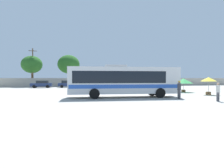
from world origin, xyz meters
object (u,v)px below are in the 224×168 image
(parked_car_second_dark_blue, at_px, (68,84))
(roadside_tree_midleft, at_px, (69,64))
(roadside_tree_left, at_px, (32,65))
(vendor_umbrella_near_gate_green, at_px, (184,81))
(utility_pole_near, at_px, (33,67))
(passenger_waiting_on_apron, at_px, (218,91))
(parked_car_leftmost_dark_blue, at_px, (42,84))
(coach_bus_silver_blue, at_px, (123,80))
(attendant_by_bus_door, at_px, (179,89))
(vendor_umbrella_secondary_yellow, at_px, (209,80))

(parked_car_second_dark_blue, bearing_deg, roadside_tree_midleft, 88.45)
(roadside_tree_left, bearing_deg, vendor_umbrella_near_gate_green, -44.24)
(vendor_umbrella_near_gate_green, bearing_deg, parked_car_second_dark_blue, 132.76)
(parked_car_second_dark_blue, bearing_deg, vendor_umbrella_near_gate_green, -47.24)
(roadside_tree_midleft, bearing_deg, utility_pole_near, -152.10)
(passenger_waiting_on_apron, xyz_separation_m, parked_car_leftmost_dark_blue, (-18.24, 28.54, -0.13))
(coach_bus_silver_blue, xyz_separation_m, vendor_umbrella_near_gate_green, (10.85, 5.14, -0.22))
(vendor_umbrella_near_gate_green, distance_m, parked_car_second_dark_blue, 24.28)
(roadside_tree_left, bearing_deg, parked_car_leftmost_dark_blue, -64.36)
(passenger_waiting_on_apron, bearing_deg, parked_car_leftmost_dark_blue, 122.58)
(attendant_by_bus_door, height_order, roadside_tree_left, roadside_tree_left)
(coach_bus_silver_blue, height_order, roadside_tree_midleft, roadside_tree_midleft)
(parked_car_second_dark_blue, bearing_deg, coach_bus_silver_blue, -76.23)
(passenger_waiting_on_apron, bearing_deg, vendor_umbrella_secondary_yellow, 55.66)
(vendor_umbrella_near_gate_green, height_order, parked_car_leftmost_dark_blue, vendor_umbrella_near_gate_green)
(attendant_by_bus_door, bearing_deg, passenger_waiting_on_apron, -51.05)
(passenger_waiting_on_apron, xyz_separation_m, vendor_umbrella_near_gate_green, (3.65, 10.52, 0.69))
(vendor_umbrella_near_gate_green, distance_m, roadside_tree_midleft, 32.42)
(vendor_umbrella_near_gate_green, bearing_deg, attendant_by_bus_door, -126.38)
(parked_car_second_dark_blue, distance_m, roadside_tree_left, 11.48)
(passenger_waiting_on_apron, relative_size, vendor_umbrella_near_gate_green, 0.64)
(vendor_umbrella_secondary_yellow, bearing_deg, attendant_by_bus_door, -151.62)
(parked_car_leftmost_dark_blue, height_order, parked_car_second_dark_blue, parked_car_second_dark_blue)
(vendor_umbrella_near_gate_green, relative_size, vendor_umbrella_secondary_yellow, 1.18)
(coach_bus_silver_blue, bearing_deg, roadside_tree_midleft, 99.24)
(passenger_waiting_on_apron, height_order, utility_pole_near, utility_pole_near)
(roadside_tree_midleft, bearing_deg, vendor_umbrella_near_gate_green, -59.73)
(vendor_umbrella_near_gate_green, bearing_deg, utility_pole_near, 136.34)
(parked_car_leftmost_dark_blue, height_order, roadside_tree_midleft, roadside_tree_midleft)
(coach_bus_silver_blue, relative_size, roadside_tree_left, 1.60)
(vendor_umbrella_near_gate_green, bearing_deg, coach_bus_silver_blue, -154.65)
(parked_car_leftmost_dark_blue, distance_m, parked_car_second_dark_blue, 5.42)
(roadside_tree_left, bearing_deg, attendant_by_bus_door, -59.28)
(utility_pole_near, distance_m, roadside_tree_left, 1.09)
(attendant_by_bus_door, xyz_separation_m, roadside_tree_left, (-19.07, 32.09, 4.31))
(coach_bus_silver_blue, distance_m, vendor_umbrella_near_gate_green, 12.01)
(coach_bus_silver_blue, xyz_separation_m, parked_car_leftmost_dark_blue, (-11.04, 23.16, -1.04))
(roadside_tree_left, distance_m, roadside_tree_midleft, 9.37)
(vendor_umbrella_secondary_yellow, distance_m, roadside_tree_left, 38.45)
(passenger_waiting_on_apron, bearing_deg, roadside_tree_left, 121.41)
(passenger_waiting_on_apron, bearing_deg, attendant_by_bus_door, 128.95)
(vendor_umbrella_near_gate_green, bearing_deg, roadside_tree_midleft, 120.27)
(attendant_by_bus_door, bearing_deg, parked_car_second_dark_blue, 112.57)
(parked_car_leftmost_dark_blue, distance_m, utility_pole_near, 7.14)
(attendant_by_bus_door, height_order, parked_car_leftmost_dark_blue, attendant_by_bus_door)
(coach_bus_silver_blue, height_order, vendor_umbrella_secondary_yellow, coach_bus_silver_blue)
(roadside_tree_midleft, bearing_deg, parked_car_leftmost_dark_blue, -120.22)
(passenger_waiting_on_apron, relative_size, vendor_umbrella_secondary_yellow, 0.76)
(coach_bus_silver_blue, relative_size, vendor_umbrella_near_gate_green, 4.61)
(parked_car_second_dark_blue, bearing_deg, attendant_by_bus_door, -67.43)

